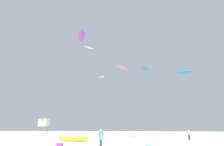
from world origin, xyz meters
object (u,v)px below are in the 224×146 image
at_px(person_midground, 189,133).
at_px(lifeguard_tower, 44,121).
at_px(kite_aloft_4, 145,69).
at_px(kite_aloft_1, 81,36).
at_px(kite_aloft_2, 81,37).
at_px(kite_grounded_near, 73,139).
at_px(kite_aloft_3, 123,68).
at_px(cooler_box, 60,145).
at_px(kite_aloft_5, 102,77).
at_px(kite_aloft_7, 183,72).
at_px(person_foreground, 101,138).
at_px(kite_aloft_6, 89,48).

relative_size(person_midground, lifeguard_tower, 0.39).
relative_size(lifeguard_tower, kite_aloft_4, 1.26).
distance_m(kite_aloft_1, kite_aloft_2, 13.41).
bearing_deg(kite_grounded_near, kite_aloft_3, 40.88).
bearing_deg(cooler_box, kite_aloft_5, 90.35).
height_order(lifeguard_tower, kite_aloft_7, kite_aloft_7).
bearing_deg(kite_aloft_2, person_foreground, -68.15).
height_order(person_foreground, kite_aloft_6, kite_aloft_6).
height_order(cooler_box, kite_aloft_6, kite_aloft_6).
xyz_separation_m(person_foreground, lifeguard_tower, (-19.29, 28.65, 2.06)).
bearing_deg(person_foreground, kite_aloft_5, 73.04).
height_order(cooler_box, kite_aloft_4, kite_aloft_4).
xyz_separation_m(person_foreground, kite_aloft_5, (-4.70, 27.20, 12.61)).
bearing_deg(kite_aloft_5, kite_aloft_7, 19.43).
distance_m(kite_grounded_near, lifeguard_tower, 24.25).
height_order(kite_aloft_3, kite_aloft_7, kite_aloft_7).
distance_m(kite_aloft_3, kite_aloft_6, 27.53).
bearing_deg(person_foreground, cooler_box, 126.00).
bearing_deg(person_foreground, lifeguard_tower, 97.18).
bearing_deg(kite_aloft_3, kite_aloft_1, -160.69).
relative_size(person_foreground, kite_aloft_1, 0.38).
distance_m(person_midground, lifeguard_tower, 34.05).
bearing_deg(kite_grounded_near, kite_aloft_7, 49.24).
bearing_deg(kite_aloft_1, kite_aloft_6, 100.80).
height_order(kite_grounded_near, kite_aloft_2, kite_aloft_2).
distance_m(person_foreground, kite_aloft_2, 33.76).
distance_m(cooler_box, kite_aloft_1, 19.74).
xyz_separation_m(cooler_box, kite_aloft_4, (11.03, 31.39, 17.24)).
relative_size(kite_aloft_4, kite_aloft_5, 1.46).
bearing_deg(cooler_box, person_midground, 34.13).
height_order(kite_aloft_4, kite_aloft_7, kite_aloft_4).
relative_size(person_midground, kite_grounded_near, 0.32).
height_order(cooler_box, kite_aloft_1, kite_aloft_1).
bearing_deg(kite_aloft_2, lifeguard_tower, 153.25).
xyz_separation_m(lifeguard_tower, kite_aloft_3, (20.57, -13.92, 8.79)).
distance_m(person_midground, kite_aloft_5, 24.67).
distance_m(kite_aloft_4, kite_aloft_7, 10.57).
height_order(person_midground, kite_aloft_1, kite_aloft_1).
xyz_separation_m(kite_aloft_1, kite_aloft_5, (1.19, 14.98, -3.59)).
bearing_deg(kite_aloft_3, cooler_box, -115.22).
bearing_deg(kite_aloft_6, kite_grounded_near, -79.23).
relative_size(kite_grounded_near, kite_aloft_1, 1.12).
distance_m(kite_aloft_1, kite_aloft_3, 9.30).
relative_size(lifeguard_tower, kite_aloft_7, 1.04).
relative_size(kite_grounded_near, cooler_box, 8.92).
relative_size(lifeguard_tower, kite_aloft_1, 0.93).
height_order(lifeguard_tower, cooler_box, lifeguard_tower).
bearing_deg(kite_aloft_3, lifeguard_tower, 145.92).
relative_size(lifeguard_tower, kite_aloft_3, 1.31).
xyz_separation_m(person_foreground, person_midground, (10.72, 12.70, -0.06)).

